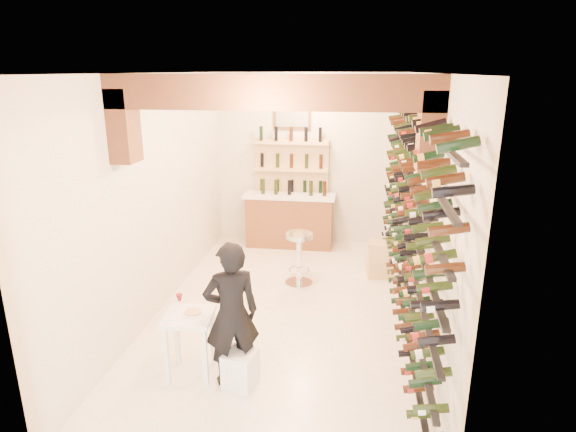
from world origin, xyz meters
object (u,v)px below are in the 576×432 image
object	(u,v)px
crate_lower	(382,267)
person	(231,314)
back_counter	(290,219)
chrome_barstool	(299,255)
white_stool	(240,369)
wine_rack	(404,209)
tasting_table	(189,325)

from	to	relation	value
crate_lower	person	bearing A→B (deg)	-119.29
back_counter	chrome_barstool	bearing A→B (deg)	-77.44
white_stool	chrome_barstool	size ratio (longest dim) A/B	0.47
wine_rack	chrome_barstool	size ratio (longest dim) A/B	6.72
back_counter	wine_rack	bearing A→B (deg)	-55.34
back_counter	crate_lower	distance (m)	2.13
person	chrome_barstool	bearing A→B (deg)	-123.59
tasting_table	white_stool	size ratio (longest dim) A/B	2.26
back_counter	chrome_barstool	size ratio (longest dim) A/B	2.01
tasting_table	chrome_barstool	distance (m)	2.66
tasting_table	white_stool	xyz separation A→B (m)	(0.58, -0.12, -0.41)
tasting_table	crate_lower	size ratio (longest dim) A/B	1.78
tasting_table	chrome_barstool	size ratio (longest dim) A/B	1.05
back_counter	tasting_table	xyz separation A→B (m)	(-0.51, -4.25, 0.07)
chrome_barstool	crate_lower	distance (m)	1.45
wine_rack	back_counter	distance (m)	3.38
back_counter	person	size ratio (longest dim) A/B	1.06
wine_rack	back_counter	size ratio (longest dim) A/B	3.35
white_stool	chrome_barstool	bearing A→B (deg)	83.23
wine_rack	back_counter	xyz separation A→B (m)	(-1.83, 2.65, -1.02)
wine_rack	chrome_barstool	xyz separation A→B (m)	(-1.44, 0.91, -1.06)
white_stool	back_counter	bearing A→B (deg)	91.00
person	back_counter	bearing A→B (deg)	-114.77
tasting_table	back_counter	bearing A→B (deg)	78.02
white_stool	crate_lower	bearing A→B (deg)	62.65
tasting_table	chrome_barstool	world-z (taller)	tasting_table
person	crate_lower	world-z (taller)	person
wine_rack	tasting_table	size ratio (longest dim) A/B	6.38
back_counter	crate_lower	xyz separation A→B (m)	(1.70, -1.22, -0.38)
crate_lower	white_stool	bearing A→B (deg)	-117.35
wine_rack	white_stool	world-z (taller)	wine_rack
white_stool	chrome_barstool	xyz separation A→B (m)	(0.31, 2.62, 0.29)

